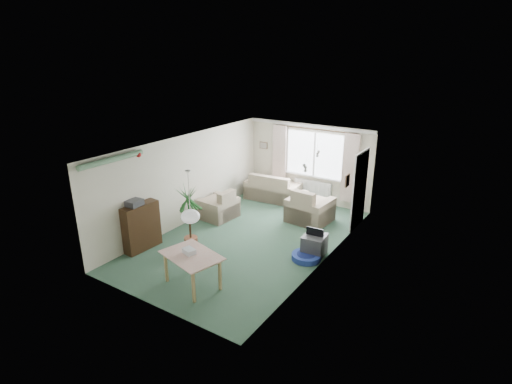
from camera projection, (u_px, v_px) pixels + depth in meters
The scene contains 25 objects.
ground at pixel (249, 239), 9.96m from camera, with size 6.50×6.50×0.00m, color #325441.
window at pixel (315, 154), 11.90m from camera, with size 1.80×0.03×1.30m, color white.
curtain_rod at pixel (315, 129), 11.58m from camera, with size 2.60×0.03×0.03m, color black.
curtain_left at pixel (279, 157), 12.49m from camera, with size 0.45×0.08×2.00m, color beige.
curtain_right at pixel (350, 168), 11.32m from camera, with size 0.45×0.08×2.00m, color beige.
radiator at pixel (312, 189), 12.24m from camera, with size 1.20×0.10×0.55m, color white.
doorway at pixel (360, 191), 10.35m from camera, with size 0.03×0.95×2.00m, color black.
pendant_lamp at pixel (190, 216), 7.54m from camera, with size 0.36×0.36×0.36m, color white.
tinsel_garland at pixel (112, 160), 8.35m from camera, with size 1.60×1.60×0.12m, color #196626.
bauble_cluster_a at pixel (317, 152), 9.26m from camera, with size 0.20×0.20×0.20m, color silver.
bauble_cluster_b at pixel (306, 165), 8.15m from camera, with size 0.20×0.20×0.20m, color silver.
wall_picture_back at pixel (264, 145), 12.81m from camera, with size 0.28×0.03×0.22m, color brown.
wall_picture_right at pixel (347, 181), 9.37m from camera, with size 0.03×0.24×0.30m, color brown.
sofa at pixel (274, 186), 12.46m from camera, with size 1.69×0.89×0.84m, color #BDA68F.
armchair_corner at pixel (310, 204), 10.85m from camera, with size 1.07×1.01×0.96m, color beige.
armchair_left at pixel (218, 203), 11.10m from camera, with size 0.93×0.88×0.83m, color beige.
coffee_table at pixel (315, 211), 11.13m from camera, with size 0.96×0.54×0.43m, color black.
photo_frame at pixel (318, 201), 10.99m from camera, with size 0.12×0.02×0.16m, color brown.
bookshelf at pixel (141, 227), 9.29m from camera, with size 0.30×0.91×1.12m, color black.
hifi_box at pixel (134, 203), 9.01m from camera, with size 0.28×0.35×0.14m, color #36363B.
houseplant at pixel (190, 218), 9.21m from camera, with size 0.68×0.68×1.58m, color #1B5126.
dining_table at pixel (193, 271), 7.88m from camera, with size 1.07×0.71×0.67m, color #A27958.
gift_box at pixel (189, 252), 7.80m from camera, with size 0.25×0.18×0.12m, color silver.
tv_cube at pixel (314, 245), 9.10m from camera, with size 0.49×0.53×0.49m, color #39393E.
pet_bed at pixel (306, 257), 8.96m from camera, with size 0.66×0.66×0.13m, color #22279D.
Camera 1 is at (5.00, -7.46, 4.46)m, focal length 28.00 mm.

